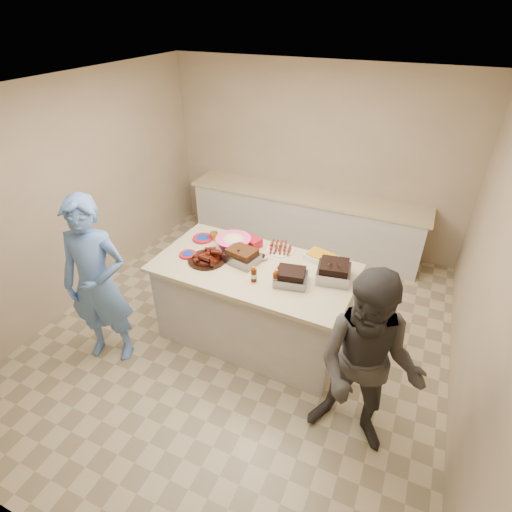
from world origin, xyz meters
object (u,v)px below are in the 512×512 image
at_px(coleslaw_bowl, 234,250).
at_px(bbq_bottle_a, 254,281).
at_px(rib_platter, 207,260).
at_px(bbq_bottle_b, 276,286).
at_px(island, 254,336).
at_px(guest_gray, 352,436).
at_px(guest_blue, 115,351).
at_px(mustard_bottle, 240,249).
at_px(roasting_pan, 333,279).
at_px(plastic_cup, 214,240).

distance_m(coleslaw_bowl, bbq_bottle_a, 0.62).
height_order(rib_platter, bbq_bottle_b, bbq_bottle_b).
xyz_separation_m(island, coleslaw_bowl, (-0.34, 0.20, 0.99)).
bearing_deg(guest_gray, bbq_bottle_b, 153.28).
relative_size(bbq_bottle_a, guest_blue, 0.09).
bearing_deg(mustard_bottle, bbq_bottle_a, -50.77).
bearing_deg(roasting_pan, rib_platter, 179.97).
bearing_deg(mustard_bottle, coleslaw_bowl, -136.55).
relative_size(rib_platter, bbq_bottle_a, 2.37).
height_order(roasting_pan, coleslaw_bowl, coleslaw_bowl).
xyz_separation_m(rib_platter, guest_blue, (-0.84, -0.75, -0.99)).
relative_size(rib_platter, mustard_bottle, 3.08).
bearing_deg(guest_blue, bbq_bottle_a, 6.52).
distance_m(rib_platter, roasting_pan, 1.34).
bearing_deg(coleslaw_bowl, guest_blue, -133.70).
bearing_deg(guest_gray, rib_platter, 162.44).
xyz_separation_m(bbq_bottle_b, guest_blue, (-1.68, -0.63, -0.99)).
xyz_separation_m(coleslaw_bowl, mustard_bottle, (0.05, 0.05, 0.00)).
bearing_deg(coleslaw_bowl, guest_gray, -30.78).
distance_m(coleslaw_bowl, guest_blue, 1.76).
bearing_deg(bbq_bottle_b, roasting_pan, 35.51).
bearing_deg(mustard_bottle, rib_platter, -122.25).
bearing_deg(plastic_cup, guest_gray, -29.39).
distance_m(mustard_bottle, plastic_cup, 0.37).
relative_size(coleslaw_bowl, guest_blue, 0.21).
bearing_deg(guest_blue, island, 15.83).
bearing_deg(bbq_bottle_a, rib_platter, 167.72).
relative_size(island, roasting_pan, 6.53).
xyz_separation_m(island, plastic_cup, (-0.65, 0.32, 0.99)).
relative_size(bbq_bottle_b, guest_blue, 0.10).
relative_size(roasting_pan, bbq_bottle_a, 1.87).
distance_m(roasting_pan, coleslaw_bowl, 1.15).
bearing_deg(island, coleslaw_bowl, 151.86).
distance_m(island, bbq_bottle_a, 1.03).
distance_m(roasting_pan, bbq_bottle_b, 0.59).
bearing_deg(roasting_pan, plastic_cup, 162.66).
height_order(plastic_cup, guest_gray, plastic_cup).
bearing_deg(guest_gray, mustard_bottle, 150.47).
height_order(coleslaw_bowl, guest_gray, coleslaw_bowl).
height_order(rib_platter, roasting_pan, rib_platter).
bearing_deg(bbq_bottle_a, roasting_pan, 26.59).
xyz_separation_m(roasting_pan, mustard_bottle, (-1.10, 0.13, 0.00)).
bearing_deg(mustard_bottle, bbq_bottle_b, -36.97).
distance_m(roasting_pan, plastic_cup, 1.48).
xyz_separation_m(island, rib_platter, (-0.51, -0.10, 0.99)).
distance_m(rib_platter, guest_blue, 1.50).
height_order(plastic_cup, guest_blue, plastic_cup).
xyz_separation_m(roasting_pan, guest_gray, (0.53, -0.92, -0.99)).
xyz_separation_m(island, bbq_bottle_a, (0.10, -0.24, 0.99)).
distance_m(roasting_pan, mustard_bottle, 1.11).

